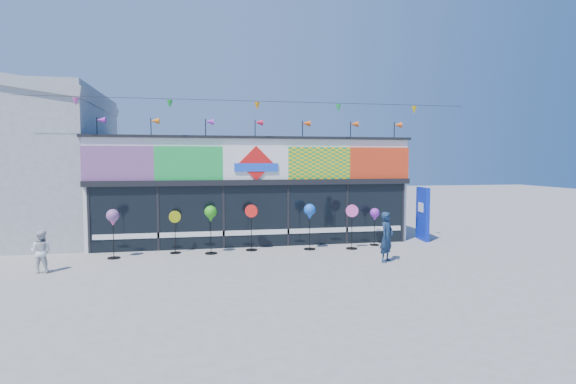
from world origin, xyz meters
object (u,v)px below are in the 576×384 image
object	(u,v)px
spinner_6	(375,216)
blue_sign	(423,214)
spinner_4	(310,213)
spinner_5	(352,226)
adult_man	(387,237)
child	(41,251)
spinner_0	(113,219)
spinner_2	(211,215)
spinner_1	(175,231)
spinner_3	(251,226)

from	to	relation	value
spinner_6	blue_sign	bearing A→B (deg)	16.67
spinner_4	spinner_6	xyz separation A→B (m)	(2.60, 0.31, -0.19)
spinner_5	adult_man	world-z (taller)	spinner_5
blue_sign	child	xyz separation A→B (m)	(-13.25, -2.77, -0.46)
blue_sign	spinner_0	xyz separation A→B (m)	(-11.57, -1.22, 0.23)
blue_sign	spinner_5	world-z (taller)	blue_sign
spinner_2	spinner_6	xyz separation A→B (m)	(6.10, 0.38, -0.20)
blue_sign	spinner_5	xyz separation A→B (m)	(-3.40, -1.20, -0.21)
spinner_4	child	xyz separation A→B (m)	(-8.32, -1.76, -0.71)
spinner_2	adult_man	distance (m)	5.92
spinner_1	adult_man	distance (m)	7.13
spinner_0	spinner_1	world-z (taller)	spinner_0
spinner_2	spinner_3	size ratio (longest dim) A/B	1.01
blue_sign	spinner_3	world-z (taller)	blue_sign
spinner_1	spinner_3	xyz separation A→B (m)	(2.64, -0.01, 0.09)
blue_sign	spinner_6	world-z (taller)	blue_sign
spinner_3	spinner_4	xyz separation A→B (m)	(2.07, -0.24, 0.46)
spinner_2	spinner_4	distance (m)	3.50
child	spinner_3	bearing A→B (deg)	-151.67
spinner_6	spinner_2	bearing A→B (deg)	-176.41
spinner_3	spinner_4	size ratio (longest dim) A/B	0.99
spinner_1	spinner_3	world-z (taller)	spinner_3
spinner_4	adult_man	xyz separation A→B (m)	(1.92, -2.38, -0.53)
adult_man	child	world-z (taller)	adult_man
spinner_6	adult_man	bearing A→B (deg)	-104.23
spinner_2	spinner_5	size ratio (longest dim) A/B	1.03
spinner_3	spinner_6	size ratio (longest dim) A/B	1.16
spinner_5	spinner_0	bearing A→B (deg)	-179.91
blue_sign	spinner_1	bearing A→B (deg)	-169.27
spinner_2	spinner_3	bearing A→B (deg)	12.33
spinner_3	child	distance (m)	6.57
spinner_1	child	xyz separation A→B (m)	(-3.61, -2.01, -0.17)
spinner_0	child	xyz separation A→B (m)	(-1.68, -1.55, -0.69)
spinner_3	adult_man	bearing A→B (deg)	-33.39
spinner_2	spinner_1	bearing A→B (deg)	165.08
blue_sign	spinner_5	distance (m)	3.61
spinner_6	child	bearing A→B (deg)	-169.25
spinner_0	spinner_2	world-z (taller)	spinner_2
blue_sign	spinner_6	size ratio (longest dim) A/B	1.50
blue_sign	child	size ratio (longest dim) A/B	1.74
adult_man	child	bearing A→B (deg)	135.62
spinner_4	child	distance (m)	8.54
spinner_5	spinner_4	bearing A→B (deg)	172.80
spinner_0	spinner_3	distance (m)	4.62
spinner_6	adult_man	size ratio (longest dim) A/B	0.89
spinner_0	spinner_1	xyz separation A→B (m)	(1.94, 0.46, -0.52)
spinner_5	spinner_6	xyz separation A→B (m)	(1.08, 0.51, 0.28)
spinner_1	child	distance (m)	4.14
spinner_0	spinner_4	bearing A→B (deg)	1.77
spinner_0	child	distance (m)	2.39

